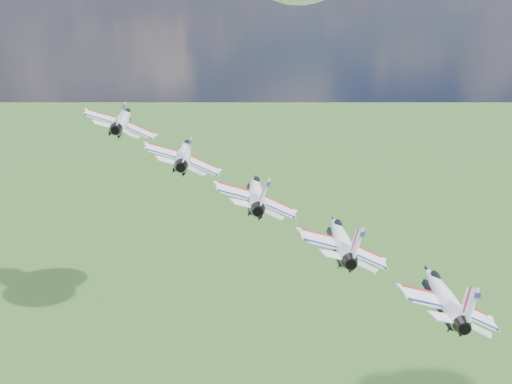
{
  "coord_description": "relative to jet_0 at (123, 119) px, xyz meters",
  "views": [
    {
      "loc": [
        -21.78,
        -90.56,
        185.41
      ],
      "look_at": [
        -11.67,
        -11.24,
        159.76
      ],
      "focal_mm": 50.0,
      "sensor_mm": 36.0,
      "label": 1
    }
  ],
  "objects": [
    {
      "name": "jet_0",
      "position": [
        0.0,
        0.0,
        0.0
      ],
      "size": [
        11.94,
        15.35,
        7.52
      ],
      "primitive_type": null,
      "rotation": [
        0.0,
        0.37,
        -0.09
      ],
      "color": "white"
    },
    {
      "name": "jet_1",
      "position": [
        8.05,
        -9.32,
        -2.64
      ],
      "size": [
        11.94,
        15.35,
        7.52
      ],
      "primitive_type": null,
      "rotation": [
        0.0,
        0.37,
        -0.09
      ],
      "color": "silver"
    },
    {
      "name": "jet_2",
      "position": [
        16.11,
        -18.65,
        -5.27
      ],
      "size": [
        11.94,
        15.35,
        7.52
      ],
      "primitive_type": null,
      "rotation": [
        0.0,
        0.37,
        -0.09
      ],
      "color": "silver"
    },
    {
      "name": "jet_3",
      "position": [
        24.16,
        -27.97,
        -7.91
      ],
      "size": [
        11.94,
        15.35,
        7.52
      ],
      "primitive_type": null,
      "rotation": [
        0.0,
        0.37,
        -0.09
      ],
      "color": "white"
    },
    {
      "name": "jet_4",
      "position": [
        32.21,
        -37.29,
        -10.55
      ],
      "size": [
        11.94,
        15.35,
        7.52
      ],
      "primitive_type": null,
      "rotation": [
        0.0,
        0.37,
        -0.09
      ],
      "color": "white"
    }
  ]
}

